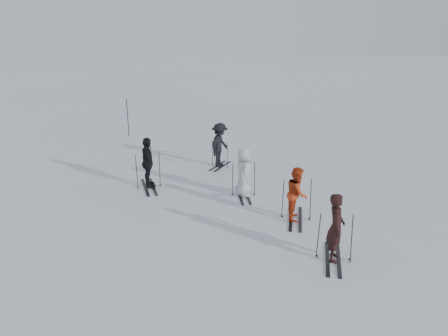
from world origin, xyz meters
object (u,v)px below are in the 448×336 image
skier_grey (244,173)px  skier_uphill_far (220,145)px  piste_marker (128,118)px  skier_near_dark (336,228)px  skier_uphill_left (148,163)px  skier_red (297,194)px

skier_grey → skier_uphill_far: bearing=9.6°
piste_marker → skier_near_dark: bearing=-60.6°
skier_uphill_left → skier_uphill_far: 3.54m
skier_grey → skier_uphill_left: bearing=71.8°
skier_red → skier_uphill_far: 5.65m
skier_near_dark → skier_uphill_left: skier_uphill_left is taller
skier_grey → skier_uphill_far: (-0.71, 3.25, 0.07)m
skier_uphill_far → skier_grey: bearing=-139.7°
skier_near_dark → piste_marker: 14.89m
skier_red → skier_uphill_far: bearing=34.5°
skier_red → piste_marker: piste_marker is taller
piste_marker → skier_grey: bearing=-58.0°
skier_red → piste_marker: 12.57m
skier_near_dark → skier_red: size_ratio=1.08×
skier_near_dark → skier_uphill_left: size_ratio=0.96×
skier_uphill_left → skier_red: bearing=-135.3°
skier_uphill_far → piste_marker: 7.08m
skier_near_dark → skier_uphill_far: size_ratio=0.98×
skier_near_dark → skier_uphill_far: bearing=33.3°
skier_uphill_far → skier_near_dark: bearing=-133.0°
skier_grey → skier_uphill_left: size_ratio=0.91×
skier_uphill_far → piste_marker: size_ratio=0.94×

